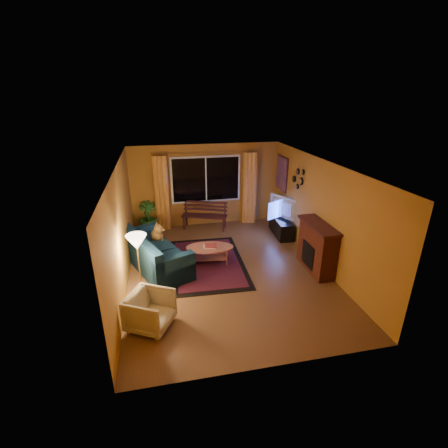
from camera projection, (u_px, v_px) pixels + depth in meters
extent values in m
cube|color=brown|center=(227.00, 270.00, 7.67)|extent=(4.50, 6.00, 0.02)
cube|color=white|center=(227.00, 164.00, 6.72)|extent=(4.50, 6.00, 0.02)
cube|color=#C3822F|center=(206.00, 185.00, 9.92)|extent=(4.50, 0.02, 2.50)
cube|color=#C3822F|center=(121.00, 229.00, 6.76)|extent=(0.02, 6.00, 2.50)
cube|color=#C3822F|center=(320.00, 213.00, 7.62)|extent=(0.02, 6.00, 2.50)
cube|color=black|center=(206.00, 180.00, 9.79)|extent=(2.00, 0.02, 1.30)
cylinder|color=#BF8C3F|center=(206.00, 153.00, 9.45)|extent=(3.20, 0.03, 0.03)
cylinder|color=#F89B3D|center=(162.00, 193.00, 9.60)|extent=(0.36, 0.36, 2.24)
cylinder|color=#F89B3D|center=(249.00, 188.00, 10.11)|extent=(0.36, 0.36, 2.24)
cube|color=#361519|center=(205.00, 222.00, 9.92)|extent=(1.41, 0.85, 0.41)
imported|color=#235B1E|center=(148.00, 217.00, 9.64)|extent=(0.64, 0.64, 0.92)
cube|color=#0E2943|center=(156.00, 250.00, 7.63)|extent=(1.69, 2.36, 0.88)
imported|color=#C1B38F|center=(150.00, 309.00, 5.67)|extent=(0.93, 0.95, 0.73)
cylinder|color=#BF8C3F|center=(139.00, 267.00, 6.41)|extent=(0.29, 0.29, 1.36)
cube|color=maroon|center=(207.00, 262.00, 7.97)|extent=(1.84, 2.82, 0.02)
cylinder|color=#B96A5A|center=(210.00, 254.00, 7.94)|extent=(1.30, 1.30, 0.42)
cube|color=black|center=(281.00, 227.00, 9.49)|extent=(0.47, 1.21, 0.49)
imported|color=black|center=(282.00, 208.00, 9.28)|extent=(0.63, 1.05, 0.64)
cube|color=maroon|center=(317.00, 248.00, 7.48)|extent=(0.40, 1.20, 1.10)
cube|color=#D24D29|center=(282.00, 173.00, 9.69)|extent=(0.04, 0.76, 0.96)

